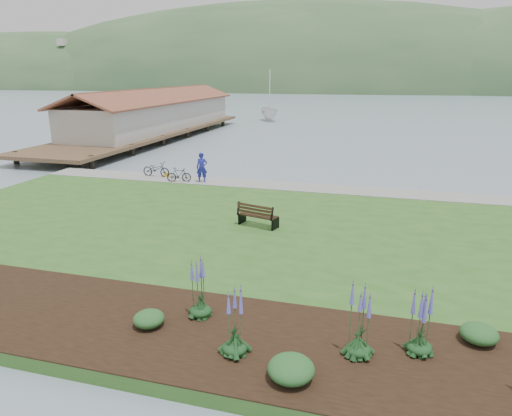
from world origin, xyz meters
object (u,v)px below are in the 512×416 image
Objects in this scene: park_bench at (257,215)px; bicycle_a at (156,169)px; person at (202,165)px; sailboat at (269,121)px.

bicycle_a is (-9.25, 8.12, -0.05)m from park_bench.
person is 42.51m from sailboat.
person is at bearing -110.22° from sailboat.
sailboat is (-2.50, 41.32, -0.91)m from bicycle_a.
bicycle_a is 0.08× the size of sailboat.
person is (-5.66, 7.39, 0.56)m from park_bench.
park_bench is 12.30m from bicycle_a.
bicycle_a is at bearing 154.03° from park_bench.
sailboat reaches higher than bicycle_a.
park_bench is 9.32m from person.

